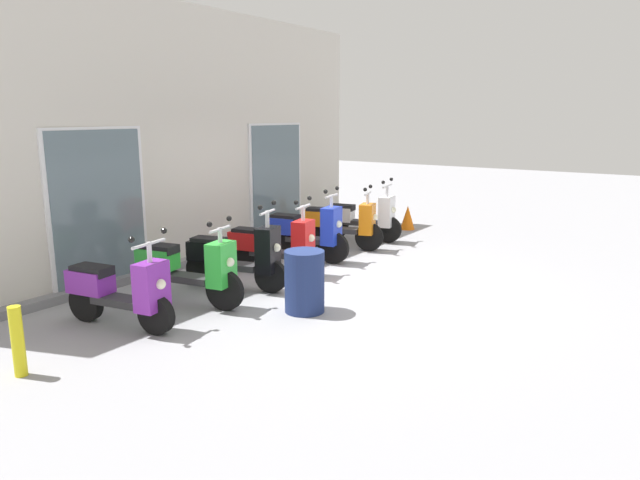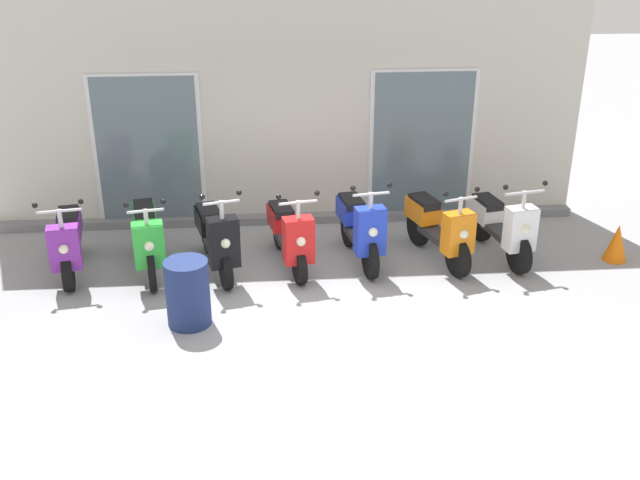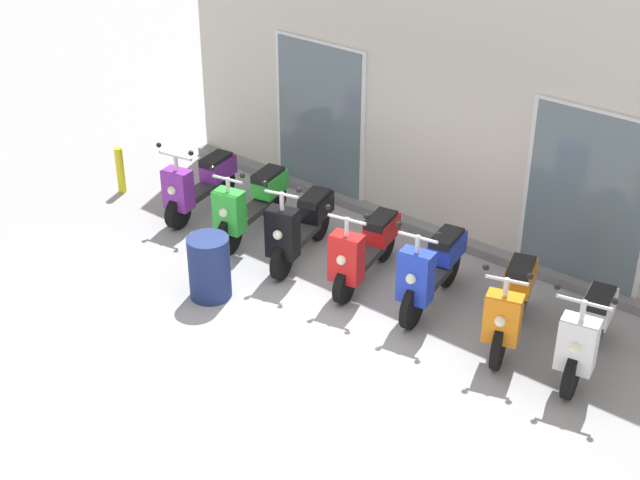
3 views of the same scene
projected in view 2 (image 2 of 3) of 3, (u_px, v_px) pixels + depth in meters
ground_plane at (297, 305)px, 9.13m from camera, size 40.00×40.00×0.00m
storefront_facade at (285, 88)px, 10.89m from camera, size 8.81×0.50×4.20m
scooter_purple at (68, 241)px, 9.77m from camera, size 0.64×1.52×1.19m
scooter_green at (147, 237)px, 9.78m from camera, size 0.64×1.65×1.20m
scooter_black at (216, 237)px, 9.80m from camera, size 0.71×1.56×1.28m
scooter_red at (289, 234)px, 9.96m from camera, size 0.67×1.58×1.23m
scooter_blue at (360, 227)px, 10.04m from camera, size 0.61×1.58×1.28m
scooter_orange at (439, 227)px, 10.10m from camera, size 0.75×1.56×1.20m
scooter_white at (501, 225)px, 10.21m from camera, size 0.69×1.61×1.25m
trash_bin at (188, 293)px, 8.58m from camera, size 0.51×0.51×0.79m
traffic_cone at (617, 243)px, 10.18m from camera, size 0.32×0.32×0.52m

